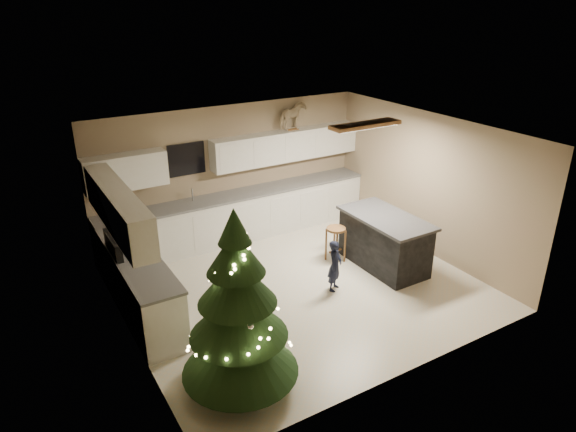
# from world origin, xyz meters

# --- Properties ---
(ground_plane) EXTENTS (5.50, 5.50, 0.00)m
(ground_plane) POSITION_xyz_m (0.00, 0.00, 0.00)
(ground_plane) COLOR beige
(room_shell) EXTENTS (5.52, 5.02, 2.61)m
(room_shell) POSITION_xyz_m (0.02, 0.00, 1.75)
(room_shell) COLOR #897B5C
(room_shell) RESTS_ON ground_plane
(cabinetry) EXTENTS (5.50, 3.20, 2.00)m
(cabinetry) POSITION_xyz_m (-0.91, 1.65, 0.76)
(cabinetry) COLOR silver
(cabinetry) RESTS_ON ground_plane
(island) EXTENTS (0.90, 1.70, 0.95)m
(island) POSITION_xyz_m (1.68, -0.15, 0.48)
(island) COLOR black
(island) RESTS_ON ground_plane
(bar_stool) EXTENTS (0.34, 0.34, 0.66)m
(bar_stool) POSITION_xyz_m (1.05, 0.43, 0.49)
(bar_stool) COLOR brown
(bar_stool) RESTS_ON ground_plane
(christmas_tree) EXTENTS (1.49, 1.43, 2.37)m
(christmas_tree) POSITION_xyz_m (-1.85, -1.60, 0.98)
(christmas_tree) COLOR #3F2816
(christmas_tree) RESTS_ON ground_plane
(toddler) EXTENTS (0.38, 0.35, 0.87)m
(toddler) POSITION_xyz_m (0.46, -0.36, 0.44)
(toddler) COLOR black
(toddler) RESTS_ON ground_plane
(rocking_horse) EXTENTS (0.67, 0.48, 0.54)m
(rocking_horse) POSITION_xyz_m (1.29, 2.33, 2.28)
(rocking_horse) COLOR brown
(rocking_horse) RESTS_ON cabinetry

